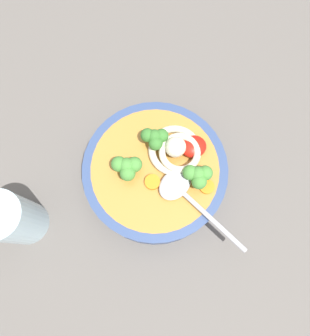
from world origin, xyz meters
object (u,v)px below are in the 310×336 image
at_px(noodle_pile, 177,152).
at_px(soup_bowl, 155,172).
at_px(soup_spoon, 180,190).
at_px(drinking_glass, 13,219).

bearing_deg(noodle_pile, soup_bowl, -156.00).
height_order(soup_spoon, drinking_glass, drinking_glass).
bearing_deg(drinking_glass, soup_bowl, 11.03).
xyz_separation_m(soup_bowl, drinking_glass, (-0.24, -0.05, 0.03)).
height_order(soup_bowl, soup_spoon, soup_spoon).
bearing_deg(soup_spoon, drinking_glass, -126.24).
bearing_deg(drinking_glass, soup_spoon, 0.06).
relative_size(soup_bowl, drinking_glass, 2.04).
distance_m(soup_bowl, drinking_glass, 0.24).
xyz_separation_m(soup_bowl, soup_spoon, (0.03, -0.05, 0.04)).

